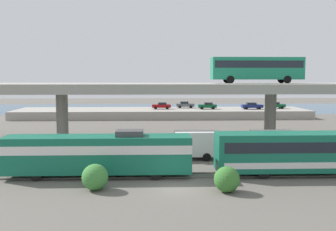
{
  "coord_description": "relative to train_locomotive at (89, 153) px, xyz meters",
  "views": [
    {
      "loc": [
        -1.69,
        -29.84,
        8.9
      ],
      "look_at": [
        0.16,
        21.65,
        3.7
      ],
      "focal_mm": 41.09,
      "sensor_mm": 36.0,
      "label": 1
    }
  ],
  "objects": [
    {
      "name": "parked_car_4",
      "position": [
        33.08,
        51.45,
        0.34
      ],
      "size": [
        4.2,
        1.83,
        1.5
      ],
      "color": "#0C4C26",
      "rests_on": "pier_parking_lot"
    },
    {
      "name": "parked_car_3",
      "position": [
        17.65,
        50.88,
        0.34
      ],
      "size": [
        4.02,
        1.89,
        1.5
      ],
      "rotation": [
        0.0,
        0.0,
        3.14
      ],
      "color": "#0C4C26",
      "rests_on": "pier_parking_lot"
    },
    {
      "name": "pier_parking_lot",
      "position": [
        7.53,
        51.0,
        -1.31
      ],
      "size": [
        63.72,
        12.85,
        1.76
      ],
      "primitive_type": "cube",
      "color": "#9E998E",
      "rests_on": "ground_plane"
    },
    {
      "name": "service_truck_east",
      "position": [
        19.63,
        7.03,
        -0.55
      ],
      "size": [
        6.8,
        2.46,
        3.04
      ],
      "color": "silver",
      "rests_on": "ground_plane"
    },
    {
      "name": "highway_overpass",
      "position": [
        7.53,
        16.0,
        5.12
      ],
      "size": [
        96.0,
        12.96,
        8.05
      ],
      "color": "#9E998E",
      "rests_on": "ground_plane"
    },
    {
      "name": "harbor_water",
      "position": [
        7.53,
        74.0,
        -2.19
      ],
      "size": [
        140.0,
        36.0,
        0.01
      ],
      "primitive_type": "cube",
      "color": "#2D5170",
      "rests_on": "ground_plane"
    },
    {
      "name": "parked_car_2",
      "position": [
        7.46,
        51.29,
        0.34
      ],
      "size": [
        4.16,
        1.82,
        1.5
      ],
      "rotation": [
        0.0,
        0.0,
        3.14
      ],
      "color": "maroon",
      "rests_on": "pier_parking_lot"
    },
    {
      "name": "rail_strip_far",
      "position": [
        7.53,
        0.75,
        -2.13
      ],
      "size": [
        110.0,
        0.12,
        0.12
      ],
      "primitive_type": "cube",
      "color": "#59544C",
      "rests_on": "ground_plane"
    },
    {
      "name": "service_truck_west",
      "position": [
        9.48,
        7.03,
        -0.55
      ],
      "size": [
        6.8,
        2.46,
        3.04
      ],
      "rotation": [
        0.0,
        0.0,
        3.14
      ],
      "color": "#515459",
      "rests_on": "ground_plane"
    },
    {
      "name": "rail_strip_near",
      "position": [
        7.53,
        -0.75,
        -2.13
      ],
      "size": [
        110.0,
        0.12,
        0.12
      ],
      "primitive_type": "cube",
      "color": "#59544C",
      "rests_on": "ground_plane"
    },
    {
      "name": "parked_car_1",
      "position": [
        27.48,
        50.25,
        0.34
      ],
      "size": [
        4.61,
        1.91,
        1.5
      ],
      "color": "navy",
      "rests_on": "pier_parking_lot"
    },
    {
      "name": "train_locomotive",
      "position": [
        0.0,
        0.0,
        0.0
      ],
      "size": [
        17.63,
        3.04,
        4.18
      ],
      "rotation": [
        0.0,
        0.0,
        3.14
      ],
      "color": "#14664C",
      "rests_on": "ground_plane"
    },
    {
      "name": "transit_bus_on_overpass",
      "position": [
        19.42,
        16.79,
        7.92
      ],
      "size": [
        12.0,
        2.68,
        3.4
      ],
      "color": "#197A56",
      "rests_on": "highway_overpass"
    },
    {
      "name": "shrub_right",
      "position": [
        11.43,
        -5.0,
        -1.18
      ],
      "size": [
        2.02,
        2.02,
        2.02
      ],
      "primitive_type": "sphere",
      "color": "#35722D",
      "rests_on": "ground_plane"
    },
    {
      "name": "parked_car_0",
      "position": [
        12.9,
        54.17,
        0.34
      ],
      "size": [
        4.11,
        1.96,
        1.5
      ],
      "color": "#515459",
      "rests_on": "pier_parking_lot"
    },
    {
      "name": "ground_plane",
      "position": [
        7.53,
        -4.0,
        -2.19
      ],
      "size": [
        260.0,
        260.0,
        0.0
      ],
      "primitive_type": "plane",
      "color": "#605B54"
    },
    {
      "name": "shrub_left",
      "position": [
        1.16,
        -4.1,
        -1.15
      ],
      "size": [
        2.08,
        2.08,
        2.08
      ],
      "primitive_type": "sphere",
      "color": "#3A8037",
      "rests_on": "ground_plane"
    }
  ]
}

